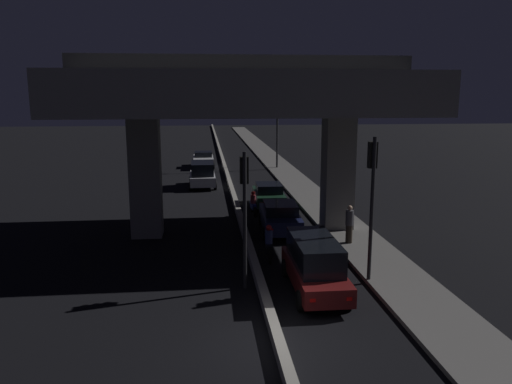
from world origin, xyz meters
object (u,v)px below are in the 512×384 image
car_dark_blue_second (280,217)px  car_white_second_oncoming (203,159)px  street_lamp (273,123)px  motorcycle_black_filtering_near (269,245)px  car_white_lead_oncoming (202,174)px  motorcycle_blue_filtering_mid (253,205)px  pedestrian_on_sidewalk (349,224)px  car_dark_green_third (269,195)px  traffic_light_right_of_median (372,185)px  car_dark_red_lead (314,264)px  traffic_light_left_of_median (244,196)px

car_dark_blue_second → car_white_second_oncoming: bearing=12.0°
street_lamp → car_dark_blue_second: (-2.60, -21.59, -3.47)m
motorcycle_black_filtering_near → car_white_lead_oncoming: bearing=12.0°
car_white_lead_oncoming → motorcycle_blue_filtering_mid: car_white_lead_oncoming is taller
car_white_lead_oncoming → pedestrian_on_sidewalk: 17.19m
street_lamp → car_white_lead_oncoming: 11.23m
pedestrian_on_sidewalk → car_white_second_oncoming: bearing=104.3°
car_dark_green_third → motorcycle_blue_filtering_mid: (-1.14, -1.86, -0.18)m
motorcycle_blue_filtering_mid → car_white_second_oncoming: bearing=4.8°
traffic_light_right_of_median → car_dark_green_third: 13.44m
car_white_lead_oncoming → motorcycle_black_filtering_near: (2.81, -17.24, -0.35)m
car_dark_blue_second → car_dark_green_third: (0.16, 5.70, -0.02)m
car_dark_green_third → motorcycle_black_filtering_near: bearing=173.8°
motorcycle_black_filtering_near → pedestrian_on_sidewalk: pedestrian_on_sidewalk is taller
pedestrian_on_sidewalk → car_dark_blue_second: bearing=135.9°
street_lamp → pedestrian_on_sidewalk: (0.22, -24.33, -3.22)m
car_white_lead_oncoming → pedestrian_on_sidewalk: (6.76, -15.80, 0.06)m
car_white_lead_oncoming → motorcycle_black_filtering_near: 17.47m
pedestrian_on_sidewalk → motorcycle_blue_filtering_mid: bearing=120.1°
car_white_second_oncoming → car_dark_red_lead: bearing=6.6°
motorcycle_blue_filtering_mid → pedestrian_on_sidewalk: pedestrian_on_sidewalk is taller
street_lamp → car_white_lead_oncoming: street_lamp is taller
traffic_light_left_of_median → car_dark_green_third: (2.56, 12.94, -2.63)m
traffic_light_left_of_median → car_white_lead_oncoming: traffic_light_left_of_median is taller
car_dark_red_lead → car_white_second_oncoming: car_dark_red_lead is taller
car_dark_green_third → traffic_light_left_of_median: bearing=170.0°
traffic_light_left_of_median → car_white_lead_oncoming: 20.51m
traffic_light_left_of_median → car_white_second_oncoming: bearing=92.7°
car_dark_green_third → car_white_second_oncoming: (-4.01, 17.82, -0.01)m
traffic_light_left_of_median → motorcycle_black_filtering_near: bearing=67.3°
car_dark_green_third → car_white_second_oncoming: bearing=13.9°
car_dark_green_third → pedestrian_on_sidewalk: (2.66, -8.44, 0.27)m
car_dark_blue_second → street_lamp: bearing=-4.2°
motorcycle_blue_filtering_mid → street_lamp: bearing=-14.9°
car_dark_red_lead → car_dark_green_third: car_dark_red_lead is taller
traffic_light_left_of_median → traffic_light_right_of_median: traffic_light_right_of_median is taller
street_lamp → car_dark_green_third: (-2.44, -15.89, -3.49)m
traffic_light_right_of_median → street_lamp: 28.84m
car_dark_blue_second → car_white_second_oncoming: car_dark_blue_second is taller
car_white_second_oncoming → pedestrian_on_sidewalk: pedestrian_on_sidewalk is taller
car_dark_green_third → pedestrian_on_sidewalk: pedestrian_on_sidewalk is taller
traffic_light_left_of_median → pedestrian_on_sidewalk: (5.23, 4.50, -2.36)m
car_dark_blue_second → car_dark_green_third: bearing=1.1°
traffic_light_right_of_median → street_lamp: (0.37, 28.83, 0.55)m
traffic_light_left_of_median → car_dark_red_lead: traffic_light_left_of_median is taller
car_white_lead_oncoming → car_white_second_oncoming: bearing=178.7°
car_dark_blue_second → pedestrian_on_sidewalk: (2.82, -2.74, 0.25)m
car_dark_green_third → motorcycle_blue_filtering_mid: size_ratio=2.14×
car_dark_red_lead → motorcycle_black_filtering_near: 3.88m
street_lamp → pedestrian_on_sidewalk: 24.54m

